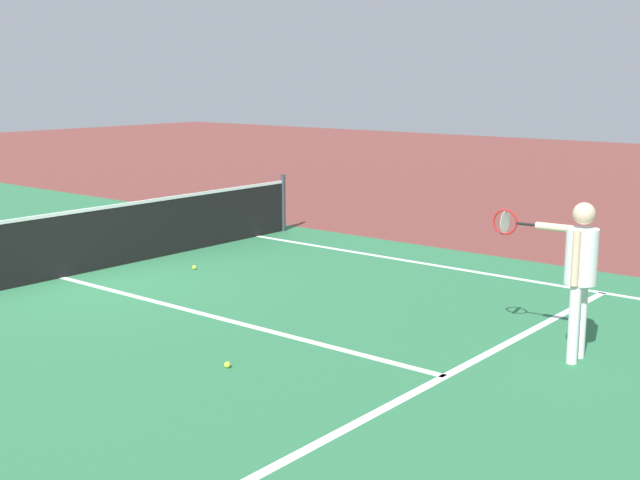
% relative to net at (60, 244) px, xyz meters
% --- Properties ---
extents(ground_plane, '(60.00, 60.00, 0.00)m').
position_rel_net_xyz_m(ground_plane, '(0.00, 0.00, -0.49)').
color(ground_plane, brown).
extents(court_surface_inbounds, '(10.62, 24.40, 0.00)m').
position_rel_net_xyz_m(court_surface_inbounds, '(0.00, 0.00, -0.49)').
color(court_surface_inbounds, '#2D7247').
rests_on(court_surface_inbounds, ground_plane).
extents(line_sideline_right, '(0.10, 11.89, 0.01)m').
position_rel_net_xyz_m(line_sideline_right, '(4.11, -5.95, -0.49)').
color(line_sideline_right, white).
rests_on(line_sideline_right, ground_plane).
extents(line_service_near, '(8.22, 0.10, 0.01)m').
position_rel_net_xyz_m(line_service_near, '(0.00, -6.40, -0.49)').
color(line_service_near, white).
rests_on(line_service_near, ground_plane).
extents(line_center_service, '(0.10, 6.40, 0.01)m').
position_rel_net_xyz_m(line_center_service, '(0.00, -3.20, -0.49)').
color(line_center_service, white).
rests_on(line_center_service, ground_plane).
extents(net, '(9.73, 0.09, 1.07)m').
position_rel_net_xyz_m(net, '(0.00, 0.00, 0.00)').
color(net, '#33383D').
rests_on(net, ground_plane).
extents(player_near, '(0.45, 1.21, 1.64)m').
position_rel_net_xyz_m(player_near, '(1.26, -7.16, 0.53)').
color(player_near, white).
rests_on(player_near, ground_plane).
extents(tennis_ball_near_net, '(0.07, 0.07, 0.07)m').
position_rel_net_xyz_m(tennis_ball_near_net, '(1.57, -1.10, -0.46)').
color(tennis_ball_near_net, '#CCE033').
rests_on(tennis_ball_near_net, ground_plane).
extents(tennis_ball_mid_court, '(0.07, 0.07, 0.07)m').
position_rel_net_xyz_m(tennis_ball_mid_court, '(-1.17, -4.58, -0.46)').
color(tennis_ball_mid_court, '#CCE033').
rests_on(tennis_ball_mid_court, ground_plane).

